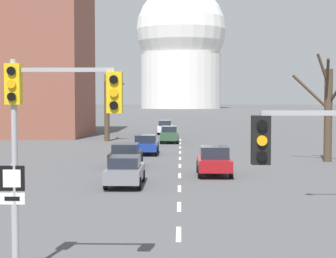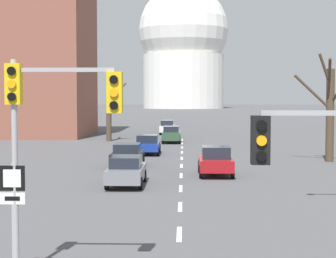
{
  "view_description": "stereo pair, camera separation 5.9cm",
  "coord_description": "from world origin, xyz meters",
  "px_view_note": "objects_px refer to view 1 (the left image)",
  "views": [
    {
      "loc": [
        0.07,
        -6.54,
        4.29
      ],
      "look_at": [
        -0.23,
        6.51,
        3.58
      ],
      "focal_mm": 60.0,
      "sensor_mm": 36.0,
      "label": 1
    },
    {
      "loc": [
        0.13,
        -6.54,
        4.29
      ],
      "look_at": [
        -0.23,
        6.51,
        3.58
      ],
      "focal_mm": 60.0,
      "sensor_mm": 36.0,
      "label": 2
    }
  ],
  "objects_px": {
    "sedan_near_left": "(169,134)",
    "sedan_mid_centre": "(146,144)",
    "traffic_signal_near_right": "(321,154)",
    "sedan_far_right": "(126,155)",
    "sedan_distant_centre": "(125,170)",
    "route_sign_post": "(12,200)",
    "traffic_signal_near_left": "(49,112)",
    "sedan_near_right": "(214,161)",
    "sedan_far_left": "(165,127)"
  },
  "relations": [
    {
      "from": "traffic_signal_near_left",
      "to": "sedan_mid_centre",
      "type": "relative_size",
      "value": 1.34
    },
    {
      "from": "sedan_distant_centre",
      "to": "traffic_signal_near_right",
      "type": "bearing_deg",
      "value": -71.47
    },
    {
      "from": "traffic_signal_near_right",
      "to": "sedan_mid_centre",
      "type": "height_order",
      "value": "traffic_signal_near_right"
    },
    {
      "from": "sedan_far_left",
      "to": "sedan_distant_centre",
      "type": "height_order",
      "value": "sedan_far_left"
    },
    {
      "from": "route_sign_post",
      "to": "sedan_mid_centre",
      "type": "xyz_separation_m",
      "value": [
        1.28,
        29.78,
        -1.11
      ]
    },
    {
      "from": "sedan_near_left",
      "to": "sedan_mid_centre",
      "type": "bearing_deg",
      "value": -97.84
    },
    {
      "from": "route_sign_post",
      "to": "sedan_far_left",
      "type": "distance_m",
      "value": 54.46
    },
    {
      "from": "sedan_distant_centre",
      "to": "sedan_far_right",
      "type": "bearing_deg",
      "value": 95.27
    },
    {
      "from": "sedan_distant_centre",
      "to": "sedan_near_left",
      "type": "bearing_deg",
      "value": 86.53
    },
    {
      "from": "sedan_near_left",
      "to": "traffic_signal_near_right",
      "type": "bearing_deg",
      "value": -84.88
    },
    {
      "from": "traffic_signal_near_right",
      "to": "sedan_far_right",
      "type": "xyz_separation_m",
      "value": [
        -6.2,
        23.98,
        -2.45
      ]
    },
    {
      "from": "route_sign_post",
      "to": "traffic_signal_near_right",
      "type": "bearing_deg",
      "value": -16.84
    },
    {
      "from": "sedan_far_right",
      "to": "sedan_distant_centre",
      "type": "relative_size",
      "value": 0.99
    },
    {
      "from": "sedan_far_left",
      "to": "sedan_far_right",
      "type": "height_order",
      "value": "sedan_far_left"
    },
    {
      "from": "sedan_near_right",
      "to": "sedan_distant_centre",
      "type": "height_order",
      "value": "sedan_near_right"
    },
    {
      "from": "traffic_signal_near_right",
      "to": "sedan_near_right",
      "type": "distance_m",
      "value": 20.31
    },
    {
      "from": "route_sign_post",
      "to": "sedan_near_right",
      "type": "relative_size",
      "value": 0.72
    },
    {
      "from": "sedan_mid_centre",
      "to": "sedan_distant_centre",
      "type": "distance_m",
      "value": 15.41
    },
    {
      "from": "route_sign_post",
      "to": "sedan_distant_centre",
      "type": "xyz_separation_m",
      "value": [
        1.22,
        14.37,
        -1.14
      ]
    },
    {
      "from": "traffic_signal_near_left",
      "to": "sedan_distant_centre",
      "type": "bearing_deg",
      "value": 88.64
    },
    {
      "from": "sedan_far_right",
      "to": "sedan_distant_centre",
      "type": "bearing_deg",
      "value": -84.73
    },
    {
      "from": "route_sign_post",
      "to": "sedan_mid_centre",
      "type": "relative_size",
      "value": 0.71
    },
    {
      "from": "sedan_near_left",
      "to": "sedan_distant_centre",
      "type": "relative_size",
      "value": 0.97
    },
    {
      "from": "sedan_near_left",
      "to": "sedan_far_right",
      "type": "distance_m",
      "value": 19.36
    },
    {
      "from": "route_sign_post",
      "to": "sedan_far_right",
      "type": "xyz_separation_m",
      "value": [
        0.52,
        21.95,
        -1.13
      ]
    },
    {
      "from": "sedan_near_right",
      "to": "traffic_signal_near_left",
      "type": "bearing_deg",
      "value": -105.3
    },
    {
      "from": "route_sign_post",
      "to": "sedan_near_left",
      "type": "height_order",
      "value": "route_sign_post"
    },
    {
      "from": "sedan_near_right",
      "to": "sedan_distant_centre",
      "type": "distance_m",
      "value": 5.94
    },
    {
      "from": "sedan_near_right",
      "to": "sedan_mid_centre",
      "type": "relative_size",
      "value": 0.99
    },
    {
      "from": "route_sign_post",
      "to": "sedan_far_right",
      "type": "height_order",
      "value": "route_sign_post"
    },
    {
      "from": "sedan_far_right",
      "to": "sedan_distant_centre",
      "type": "height_order",
      "value": "sedan_far_right"
    },
    {
      "from": "sedan_near_right",
      "to": "sedan_near_left",
      "type": "bearing_deg",
      "value": 97.37
    },
    {
      "from": "sedan_near_right",
      "to": "sedan_distant_centre",
      "type": "bearing_deg",
      "value": -140.87
    },
    {
      "from": "traffic_signal_near_left",
      "to": "route_sign_post",
      "type": "distance_m",
      "value": 2.26
    },
    {
      "from": "route_sign_post",
      "to": "sedan_far_right",
      "type": "distance_m",
      "value": 21.98
    },
    {
      "from": "traffic_signal_near_right",
      "to": "sedan_near_left",
      "type": "bearing_deg",
      "value": 95.12
    },
    {
      "from": "traffic_signal_near_right",
      "to": "sedan_far_right",
      "type": "distance_m",
      "value": 24.89
    },
    {
      "from": "route_sign_post",
      "to": "sedan_near_left",
      "type": "relative_size",
      "value": 0.67
    },
    {
      "from": "traffic_signal_near_left",
      "to": "sedan_near_right",
      "type": "distance_m",
      "value": 19.01
    },
    {
      "from": "traffic_signal_near_left",
      "to": "sedan_distant_centre",
      "type": "xyz_separation_m",
      "value": [
        0.34,
        14.34,
        -3.22
      ]
    },
    {
      "from": "sedan_near_right",
      "to": "sedan_far_left",
      "type": "distance_m",
      "value": 36.49
    },
    {
      "from": "sedan_near_right",
      "to": "sedan_far_left",
      "type": "xyz_separation_m",
      "value": [
        -3.77,
        36.29,
        0.01
      ]
    },
    {
      "from": "traffic_signal_near_left",
      "to": "route_sign_post",
      "type": "bearing_deg",
      "value": -177.75
    },
    {
      "from": "traffic_signal_near_right",
      "to": "sedan_far_left",
      "type": "distance_m",
      "value": 56.69
    },
    {
      "from": "traffic_signal_near_right",
      "to": "sedan_mid_centre",
      "type": "relative_size",
      "value": 1.1
    },
    {
      "from": "traffic_signal_near_right",
      "to": "sedan_distant_centre",
      "type": "bearing_deg",
      "value": 108.53
    },
    {
      "from": "sedan_distant_centre",
      "to": "route_sign_post",
      "type": "bearing_deg",
      "value": -94.85
    },
    {
      "from": "traffic_signal_near_left",
      "to": "sedan_far_right",
      "type": "xyz_separation_m",
      "value": [
        -0.36,
        21.91,
        -3.21
      ]
    },
    {
      "from": "sedan_mid_centre",
      "to": "sedan_far_right",
      "type": "xyz_separation_m",
      "value": [
        -0.75,
        -7.83,
        -0.02
      ]
    },
    {
      "from": "route_sign_post",
      "to": "sedan_near_left",
      "type": "distance_m",
      "value": 41.28
    }
  ]
}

